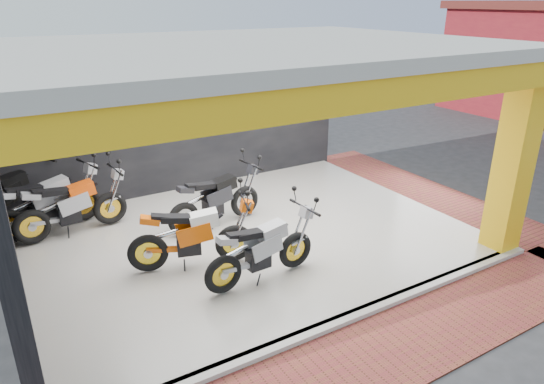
{
  "coord_description": "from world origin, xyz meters",
  "views": [
    {
      "loc": [
        -3.99,
        -5.47,
        4.37
      ],
      "look_at": [
        0.46,
        1.98,
        0.9
      ],
      "focal_mm": 32.0,
      "sensor_mm": 36.0,
      "label": 1
    }
  ],
  "objects": [
    {
      "name": "showroom_floor",
      "position": [
        0.0,
        2.0,
        0.05
      ],
      "size": [
        8.0,
        6.0,
        0.1
      ],
      "primitive_type": "cube",
      "color": "silver",
      "rests_on": "ground"
    },
    {
      "name": "paver_right",
      "position": [
        4.8,
        2.0,
        0.01
      ],
      "size": [
        1.4,
        7.0,
        0.03
      ],
      "primitive_type": "cube",
      "color": "brown",
      "rests_on": "ground"
    },
    {
      "name": "back_wall",
      "position": [
        0.0,
        5.1,
        1.75
      ],
      "size": [
        8.2,
        0.2,
        3.5
      ],
      "primitive_type": "cube",
      "color": "black",
      "rests_on": "ground"
    },
    {
      "name": "moto_row_e",
      "position": [
        -2.62,
        4.3,
        0.81
      ],
      "size": [
        2.49,
        1.49,
        1.43
      ],
      "primitive_type": null,
      "rotation": [
        0.0,
        0.0,
        0.29
      ],
      "color": "#AEB0B6",
      "rests_on": "showroom_floor"
    },
    {
      "name": "moto_hero",
      "position": [
        -0.74,
        1.22,
        0.78
      ],
      "size": [
        2.38,
        1.43,
        1.37
      ],
      "primitive_type": null,
      "rotation": [
        0.0,
        0.0,
        -0.29
      ],
      "color": "#E65809",
      "rests_on": "showroom_floor"
    },
    {
      "name": "header_beam_right",
      "position": [
        4.0,
        2.0,
        3.3
      ],
      "size": [
        0.3,
        6.4,
        0.4
      ],
      "primitive_type": "cube",
      "color": "yellow",
      "rests_on": "corner_column"
    },
    {
      "name": "floor_kerb",
      "position": [
        0.0,
        -1.02,
        0.05
      ],
      "size": [
        8.0,
        0.2,
        0.1
      ],
      "primitive_type": "cube",
      "color": "silver",
      "rests_on": "ground"
    },
    {
      "name": "ground",
      "position": [
        0.0,
        0.0,
        0.0
      ],
      "size": [
        80.0,
        80.0,
        0.0
      ],
      "primitive_type": "plane",
      "color": "#2D2D30",
      "rests_on": "ground"
    },
    {
      "name": "moto_row_c",
      "position": [
        -2.21,
        3.84,
        0.79
      ],
      "size": [
        2.32,
        1.03,
        1.38
      ],
      "primitive_type": null,
      "rotation": [
        0.0,
        0.0,
        0.09
      ],
      "color": "#A0A2A8",
      "rests_on": "showroom_floor"
    },
    {
      "name": "corner_column",
      "position": [
        3.75,
        -0.75,
        1.75
      ],
      "size": [
        0.5,
        0.5,
        3.5
      ],
      "primitive_type": "cube",
      "color": "yellow",
      "rests_on": "ground"
    },
    {
      "name": "paver_front",
      "position": [
        0.0,
        -1.8,
        0.01
      ],
      "size": [
        9.0,
        1.4,
        0.03
      ],
      "primitive_type": "cube",
      "color": "brown",
      "rests_on": "ground"
    },
    {
      "name": "header_beam_front",
      "position": [
        0.0,
        -1.0,
        3.3
      ],
      "size": [
        8.4,
        0.3,
        0.4
      ],
      "primitive_type": "cube",
      "color": "yellow",
      "rests_on": "corner_column"
    },
    {
      "name": "showroom_ceiling",
      "position": [
        0.0,
        2.0,
        3.6
      ],
      "size": [
        8.4,
        6.4,
        0.2
      ],
      "primitive_type": "cube",
      "color": "beige",
      "rests_on": "corner_column"
    },
    {
      "name": "moto_row_b",
      "position": [
        0.29,
        2.8,
        0.77
      ],
      "size": [
        2.26,
        1.04,
        1.33
      ],
      "primitive_type": null,
      "rotation": [
        0.0,
        0.0,
        0.11
      ],
      "color": "black",
      "rests_on": "showroom_floor"
    },
    {
      "name": "moto_row_d",
      "position": [
        -3.32,
        5.09,
        0.83
      ],
      "size": [
        2.53,
        1.79,
        1.46
      ],
      "primitive_type": null,
      "rotation": [
        0.0,
        0.0,
        0.43
      ],
      "color": "black",
      "rests_on": "showroom_floor"
    },
    {
      "name": "moto_row_a",
      "position": [
        0.04,
        0.51,
        0.75
      ],
      "size": [
        2.17,
        0.91,
        1.3
      ],
      "primitive_type": null,
      "rotation": [
        0.0,
        0.0,
        0.06
      ],
      "color": "#A5A8AD",
      "rests_on": "showroom_floor"
    }
  ]
}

